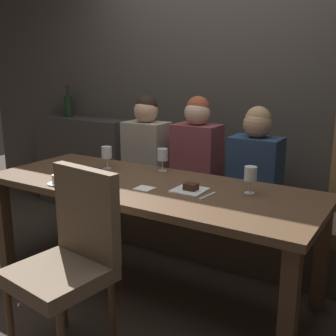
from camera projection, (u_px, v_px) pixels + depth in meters
The scene contains 17 objects.
ground at pixel (150, 287), 2.85m from camera, with size 9.00×9.00×0.00m, color #382D26.
back_wall_tiled at pixel (229, 63), 3.50m from camera, with size 6.00×0.12×3.00m, color #423D38.
back_counter at pixel (83, 163), 4.39m from camera, with size 1.10×0.28×0.95m, color #38342F.
dining_table at pixel (149, 197), 2.70m from camera, with size 2.20×0.84×0.74m.
banquette_bench at pixel (198, 224), 3.38m from camera, with size 2.50×0.44×0.45m.
chair_near_side at pixel (71, 252), 2.12m from camera, with size 0.49×0.49×0.98m.
diner_redhead at pixel (146, 146), 3.48m from camera, with size 0.36×0.24×0.79m.
diner_bearded at pixel (197, 150), 3.27m from camera, with size 0.36×0.24×0.80m.
diner_far_end at pixel (255, 162), 2.99m from camera, with size 0.36×0.24×0.75m.
wine_bottle_dark_red at pixel (68, 105), 4.33m from camera, with size 0.08×0.08×0.33m.
wine_glass_end_right at pixel (107, 153), 3.04m from camera, with size 0.08×0.08×0.16m.
wine_glass_far_left at pixel (162, 155), 2.97m from camera, with size 0.08×0.08×0.16m.
wine_glass_near_left at pixel (251, 174), 2.45m from camera, with size 0.08×0.08×0.16m.
espresso_cup at pixel (57, 180), 2.66m from camera, with size 0.12×0.12×0.06m.
dessert_plate at pixel (190, 189), 2.52m from camera, with size 0.19×0.19×0.05m.
fork_on_table at pixel (207, 196), 2.42m from camera, with size 0.02×0.17×0.01m, color silver.
folded_napkin at pixel (145, 189), 2.56m from camera, with size 0.11×0.10×0.01m, color silver.
Camera 1 is at (1.46, -2.12, 1.49)m, focal length 44.49 mm.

